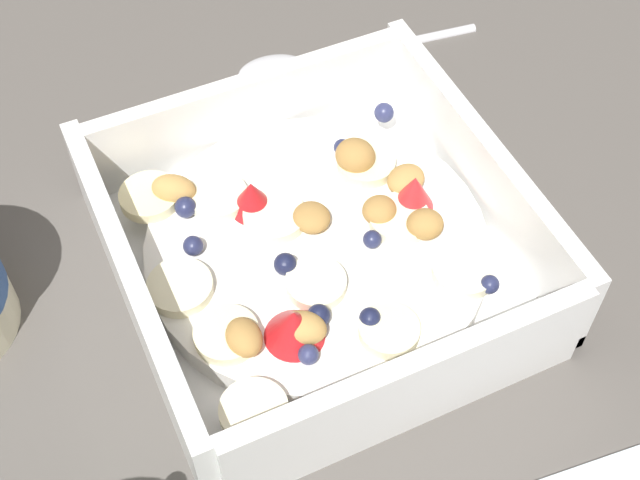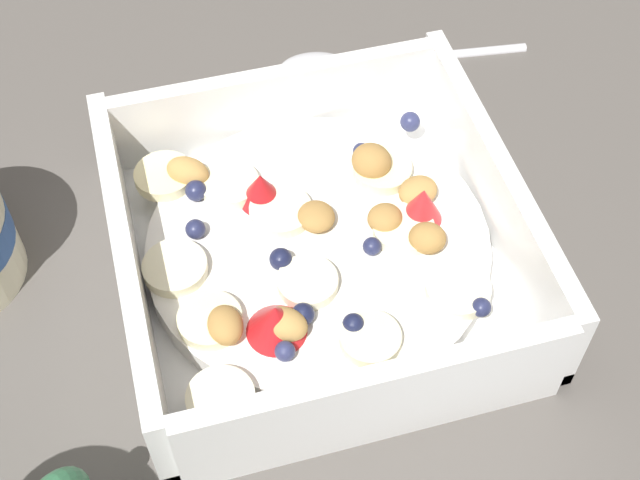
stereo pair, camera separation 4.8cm
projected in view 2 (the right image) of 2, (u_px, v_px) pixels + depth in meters
ground_plane at (332, 263)px, 0.51m from camera, size 2.40×2.40×0.00m
fruit_bowl at (319, 252)px, 0.49m from camera, size 0.21×0.21×0.06m
spoon at (352, 60)px, 0.61m from camera, size 0.04×0.17×0.01m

